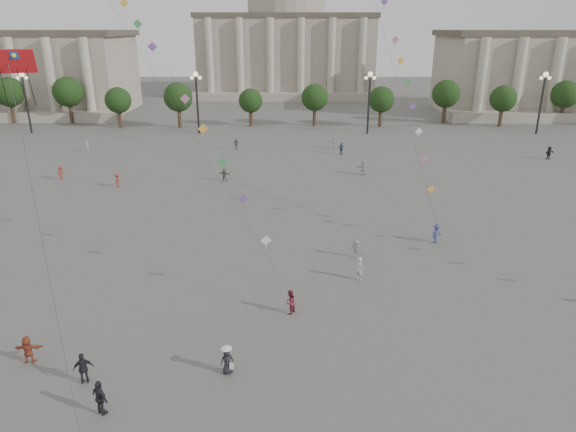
{
  "coord_description": "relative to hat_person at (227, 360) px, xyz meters",
  "views": [
    {
      "loc": [
        1.5,
        -20.84,
        17.85
      ],
      "look_at": [
        1.27,
        12.0,
        5.71
      ],
      "focal_mm": 32.0,
      "sensor_mm": 36.0,
      "label": 1
    }
  ],
  "objects": [
    {
      "name": "ground",
      "position": [
        1.98,
        -2.56,
        -0.82
      ],
      "size": [
        360.0,
        360.0,
        0.0
      ],
      "primitive_type": "plane",
      "color": "#595754",
      "rests_on": "ground"
    },
    {
      "name": "hall_central",
      "position": [
        1.98,
        126.66,
        13.41
      ],
      "size": [
        48.3,
        34.3,
        35.5
      ],
      "color": "#A39588",
      "rests_on": "ground"
    },
    {
      "name": "tree_row",
      "position": [
        1.98,
        75.44,
        4.57
      ],
      "size": [
        137.12,
        5.12,
        8.0
      ],
      "color": "#35271A",
      "rests_on": "ground"
    },
    {
      "name": "lamp_post_far_west",
      "position": [
        -43.02,
        67.44,
        6.53
      ],
      "size": [
        2.0,
        0.9,
        10.65
      ],
      "color": "#262628",
      "rests_on": "ground"
    },
    {
      "name": "lamp_post_mid_west",
      "position": [
        -13.02,
        67.44,
        6.53
      ],
      "size": [
        2.0,
        0.9,
        10.65
      ],
      "color": "#262628",
      "rests_on": "ground"
    },
    {
      "name": "lamp_post_mid_east",
      "position": [
        16.98,
        67.44,
        6.53
      ],
      "size": [
        2.0,
        0.9,
        10.65
      ],
      "color": "#262628",
      "rests_on": "ground"
    },
    {
      "name": "lamp_post_far_east",
      "position": [
        46.98,
        67.44,
        6.53
      ],
      "size": [
        2.0,
        0.9,
        10.65
      ],
      "color": "#262628",
      "rests_on": "ground"
    },
    {
      "name": "person_crowd_0",
      "position": [
        10.87,
        51.47,
        0.07
      ],
      "size": [
        1.14,
        0.83,
        1.79
      ],
      "primitive_type": "imported",
      "rotation": [
        0.0,
        0.0,
        0.43
      ],
      "color": "#2B4862",
      "rests_on": "ground"
    },
    {
      "name": "person_crowd_2",
      "position": [
        -25.11,
        37.84,
        0.04
      ],
      "size": [
        1.07,
        1.28,
        1.72
      ],
      "primitive_type": "imported",
      "rotation": [
        0.0,
        0.0,
        1.1
      ],
      "color": "maroon",
      "rests_on": "ground"
    },
    {
      "name": "person_crowd_4",
      "position": [
        10.12,
        55.26,
        0.12
      ],
      "size": [
        1.78,
        1.43,
        1.89
      ],
      "primitive_type": "imported",
      "rotation": [
        0.0,
        0.0,
        3.72
      ],
      "color": "silver",
      "rests_on": "ground"
    },
    {
      "name": "person_crowd_6",
      "position": [
        8.77,
        15.08,
        -0.02
      ],
      "size": [
        1.12,
        0.76,
        1.59
      ],
      "primitive_type": "imported",
      "rotation": [
        0.0,
        0.0,
        6.11
      ],
      "color": "slate",
      "rests_on": "ground"
    },
    {
      "name": "person_crowd_7",
      "position": [
        12.67,
        40.26,
        0.11
      ],
      "size": [
        1.74,
        0.58,
        1.87
      ],
      "primitive_type": "imported",
      "rotation": [
        0.0,
        0.0,
        3.16
      ],
      "color": "#BABBB6",
      "rests_on": "ground"
    },
    {
      "name": "person_crowd_9",
      "position": [
        40.35,
        48.71,
        0.1
      ],
      "size": [
        1.76,
        1.26,
        1.84
      ],
      "primitive_type": "imported",
      "rotation": [
        0.0,
        0.0,
        0.47
      ],
      "color": "black",
      "rests_on": "ground"
    },
    {
      "name": "person_crowd_10",
      "position": [
        -27.67,
        53.4,
        0.05
      ],
      "size": [
        0.66,
        0.76,
        1.75
      ],
      "primitive_type": "imported",
      "rotation": [
        0.0,
        0.0,
        2.04
      ],
      "color": "beige",
      "rests_on": "ground"
    },
    {
      "name": "person_crowd_12",
      "position": [
        -4.75,
        37.37,
        0.0
      ],
      "size": [
        1.59,
        1.05,
        1.65
      ],
      "primitive_type": "imported",
      "rotation": [
        0.0,
        0.0,
        2.73
      ],
      "color": "slate",
      "rests_on": "ground"
    },
    {
      "name": "person_crowd_13",
      "position": [
        8.59,
        11.16,
        0.09
      ],
      "size": [
        0.76,
        0.79,
        1.83
      ],
      "primitive_type": "imported",
      "rotation": [
        0.0,
        0.0,
        2.24
      ],
      "color": "beige",
      "rests_on": "ground"
    },
    {
      "name": "person_crowd_16",
      "position": [
        -5.05,
        54.44,
        0.05
      ],
      "size": [
        1.11,
        0.75,
        1.75
      ],
      "primitive_type": "imported",
      "rotation": [
        0.0,
        0.0,
        0.35
      ],
      "color": "#5B5B60",
      "rests_on": "ground"
    },
    {
      "name": "person_crowd_17",
      "position": [
        -17.05,
        34.71,
        -0.01
      ],
      "size": [
        0.68,
        1.1,
        1.63
      ],
      "primitive_type": "imported",
      "rotation": [
        0.0,
        0.0,
        1.49
      ],
      "color": "maroon",
      "rests_on": "ground"
    },
    {
      "name": "tourist_1",
      "position": [
        -5.78,
        -3.21,
        0.12
      ],
      "size": [
        1.17,
        1.02,
        1.89
      ],
      "primitive_type": "imported",
      "rotation": [
        0.0,
        0.0,
        2.52
      ],
      "color": "#222227",
      "rests_on": "ground"
    },
    {
      "name": "tourist_2",
      "position": [
        -11.32,
        0.9,
        0.0
      ],
      "size": [
        1.57,
        0.63,
        1.65
      ],
      "primitive_type": "imported",
      "rotation": [
        0.0,
        0.0,
        3.24
      ],
      "color": "#A0442B",
      "rests_on": "ground"
    },
    {
      "name": "tourist_4",
      "position": [
        -7.5,
        -0.85,
        0.08
      ],
      "size": [
        1.14,
        0.78,
        1.8
      ],
      "primitive_type": "imported",
      "rotation": [
        0.0,
        0.0,
        3.5
      ],
      "color": "black",
      "rests_on": "ground"
    },
    {
      "name": "kite_flyer_0",
      "position": [
        3.4,
        6.28,
        0.02
      ],
      "size": [
        0.97,
        1.03,
        1.69
      ],
      "primitive_type": "imported",
      "rotation": [
        0.0,
        0.0,
        4.18
      ],
      "color": "maroon",
      "rests_on": "ground"
    },
    {
      "name": "kite_flyer_1",
      "position": [
        16.19,
        18.18,
        0.05
      ],
      "size": [
        1.28,
        1.21,
        1.74
      ],
      "primitive_type": "imported",
      "rotation": [
        0.0,
        0.0,
        0.68
      ],
      "color": "#393F80",
      "rests_on": "ground"
    },
    {
      "name": "hat_person",
      "position": [
        0.0,
        0.0,
        0.0
      ],
      "size": [
        0.86,
        0.7,
        1.69
      ],
      "color": "black",
      "rests_on": "ground"
    },
    {
      "name": "dragon_kite",
      "position": [
        -8.68,
        -0.61,
        14.82
      ],
      "size": [
        3.32,
        4.49,
        17.35
      ],
      "color": "red",
      "rests_on": "ground"
    }
  ]
}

